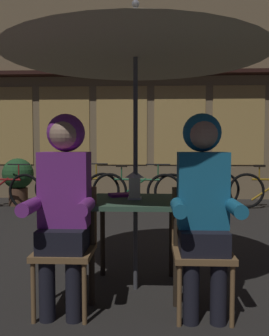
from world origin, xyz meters
name	(u,v)px	position (x,y,z in m)	size (l,w,h in m)	color
ground_plane	(135,289)	(0.00, 0.00, 0.00)	(60.00, 60.00, 0.00)	#2D2B28
cafe_table	(135,212)	(0.00, 0.00, 0.64)	(0.72, 0.72, 0.74)	#42664C
patio_umbrella	(136,33)	(0.00, 0.00, 2.06)	(2.10, 2.10, 2.31)	#4C4C51
lantern	(135,184)	(-0.01, 0.01, 0.86)	(0.11, 0.11, 0.23)	white
chair_left	(67,241)	(-0.48, -0.37, 0.49)	(0.40, 0.40, 0.87)	olive
chair_right	(201,243)	(0.48, -0.37, 0.49)	(0.40, 0.40, 0.87)	olive
person_left_hooded	(64,193)	(-0.48, -0.43, 0.85)	(0.45, 0.56, 1.40)	black
person_right_hooded	(203,194)	(0.48, -0.43, 0.85)	(0.45, 0.56, 1.40)	black
shopfront_building	(179,59)	(0.75, 5.39, 3.09)	(10.00, 0.93, 6.20)	#937A56
bicycle_nearest	(0,190)	(-2.67, 3.72, 0.35)	(1.66, 0.36, 0.84)	black
bicycle_second	(76,189)	(-1.29, 3.97, 0.35)	(1.68, 0.23, 0.84)	black
bicycle_third	(137,190)	(-0.13, 3.78, 0.35)	(1.68, 0.19, 0.84)	black
bicycle_fourth	(198,190)	(1.00, 3.92, 0.35)	(1.65, 0.43, 0.84)	black
book	(121,195)	(-0.13, 0.18, 0.75)	(0.20, 0.14, 0.02)	#661E7A
potted_plant	(18,178)	(-2.46, 4.10, 0.54)	(0.60, 0.60, 0.92)	brown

